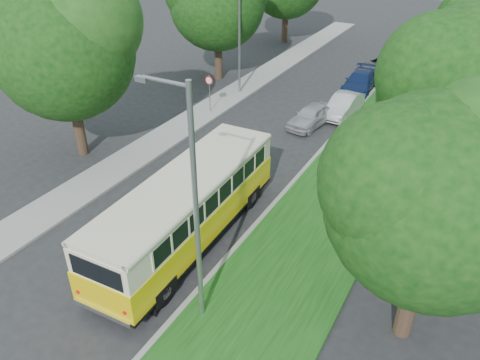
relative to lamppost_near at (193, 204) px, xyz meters
The scene contains 13 objects.
ground 6.56m from the lamppost_near, 149.28° to the left, with size 120.00×120.00×0.00m, color #262629.
curb 8.66m from the lamppost_near, 94.62° to the left, with size 0.20×70.00×0.15m, color gray.
grass_verge 8.82m from the lamppost_near, 76.91° to the left, with size 4.50×70.00×0.13m, color #154612.
sidewalk 12.49m from the lamppost_near, 140.22° to the left, with size 2.20×70.00×0.12m, color gray.
treeline 20.58m from the lamppost_near, 92.96° to the left, with size 24.27×41.91×9.46m.
lamppost_near is the anchor object (origin of this frame).
lamppost_far 20.53m from the lamppost_near, 115.71° to the left, with size 1.71×0.16×7.50m.
warning_sign 17.10m from the lamppost_near, 121.02° to the left, with size 0.56×0.10×2.50m.
vintage_bus 4.90m from the lamppost_near, 128.93° to the left, with size 2.57×9.99×2.97m, color yellow, non-canonical shape.
car_silver 16.34m from the lamppost_near, 98.58° to the left, with size 1.52×3.79×1.29m, color #B2B3B7.
car_white 18.62m from the lamppost_near, 93.79° to the left, with size 1.40×4.01×1.32m, color silver.
car_blue 23.38m from the lamppost_near, 93.96° to the left, with size 1.88×4.63×1.34m, color navy.
car_grey 27.76m from the lamppost_near, 92.51° to the left, with size 2.20×4.78×1.33m, color slate.
Camera 1 is at (10.64, -11.37, 11.72)m, focal length 35.00 mm.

